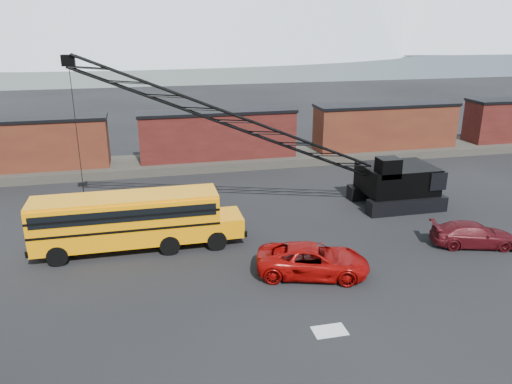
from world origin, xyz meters
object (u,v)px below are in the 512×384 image
maroon_suv (473,234)px  crawler_crane (263,132)px  school_bus (133,219)px  red_pickup (313,260)px

maroon_suv → crawler_crane: 13.68m
school_bus → crawler_crane: size_ratio=0.49×
school_bus → maroon_suv: school_bus is taller
maroon_suv → crawler_crane: bearing=71.9°
crawler_crane → red_pickup: bearing=-86.2°
red_pickup → maroon_suv: 10.09m
school_bus → red_pickup: size_ratio=2.07×
school_bus → crawler_crane: crawler_crane is taller
school_bus → crawler_crane: (8.17, 3.24, 3.83)m
school_bus → crawler_crane: 9.59m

